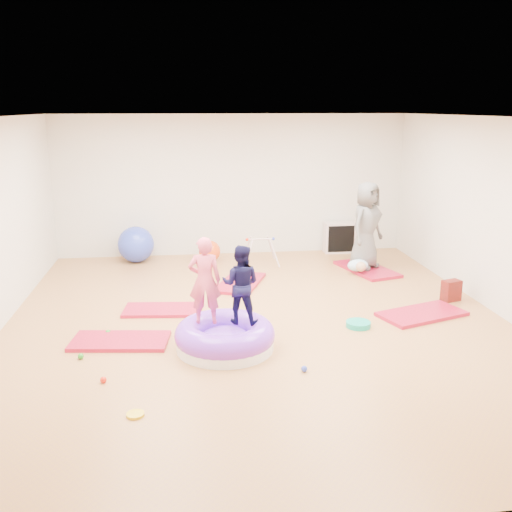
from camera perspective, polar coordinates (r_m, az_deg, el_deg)
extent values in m
cube|color=#AA7143|center=(7.99, 0.28, -6.80)|extent=(7.00, 8.00, 0.01)
cube|color=white|center=(7.44, 0.30, 13.70)|extent=(7.00, 8.00, 0.01)
cube|color=silver|center=(11.52, -2.36, 7.06)|extent=(7.00, 0.01, 2.80)
cube|color=silver|center=(3.83, 8.31, -9.01)|extent=(7.00, 0.01, 2.80)
cube|color=silver|center=(8.76, 23.65, 3.41)|extent=(0.01, 8.00, 2.80)
cube|color=#C1123D|center=(7.58, -13.43, -8.27)|extent=(1.29, 0.76, 0.05)
cube|color=#C1123D|center=(8.57, -9.29, -5.33)|extent=(1.19, 0.68, 0.05)
cube|color=#C1123D|center=(9.71, -1.59, -2.70)|extent=(1.02, 1.36, 0.05)
cube|color=#C1123D|center=(8.63, 16.25, -5.58)|extent=(1.38, 1.00, 0.05)
cube|color=#C1123D|center=(10.71, 11.02, -1.30)|extent=(0.99, 1.45, 0.05)
cylinder|color=white|center=(7.20, -3.11, -8.75)|extent=(1.21, 1.21, 0.14)
torus|color=#7D35E3|center=(7.15, -3.13, -7.81)|extent=(1.25, 1.25, 0.33)
ellipsoid|color=#7D35E3|center=(7.18, -3.12, -8.39)|extent=(0.66, 0.66, 0.30)
imported|color=#DE4D67|center=(7.02, -5.16, -2.06)|extent=(0.42, 0.29, 1.10)
imported|color=black|center=(7.02, -1.55, -2.46)|extent=(0.58, 0.51, 0.99)
imported|color=#585858|center=(10.54, 10.98, 3.03)|extent=(0.92, 0.88, 1.58)
ellipsoid|color=#ADD7F7|center=(10.41, 10.15, -0.93)|extent=(0.38, 0.25, 0.22)
sphere|color=tan|center=(10.25, 10.45, -1.05)|extent=(0.18, 0.18, 0.18)
sphere|color=#268D1F|center=(7.86, -14.58, -7.41)|extent=(0.07, 0.07, 0.07)
sphere|color=#268D1F|center=(7.24, -17.12, -9.56)|extent=(0.07, 0.07, 0.07)
sphere|color=blue|center=(6.64, 4.85, -11.18)|extent=(0.07, 0.07, 0.07)
sphere|color=#DDB403|center=(9.26, -1.45, -3.51)|extent=(0.07, 0.07, 0.07)
sphere|color=red|center=(6.59, -15.02, -11.88)|extent=(0.07, 0.07, 0.07)
sphere|color=#DDB403|center=(7.09, 1.28, -9.41)|extent=(0.07, 0.07, 0.07)
sphere|color=red|center=(8.11, -4.90, -6.25)|extent=(0.07, 0.07, 0.07)
sphere|color=blue|center=(7.12, -2.03, -9.28)|extent=(0.07, 0.07, 0.07)
sphere|color=blue|center=(11.26, -11.91, 1.14)|extent=(0.70, 0.70, 0.70)
sphere|color=#EA4915|center=(11.11, -4.66, 0.48)|extent=(0.42, 0.42, 0.42)
cylinder|color=beige|center=(10.59, -0.71, 0.20)|extent=(0.19, 0.20, 0.52)
cylinder|color=beige|center=(11.02, -0.97, 0.77)|extent=(0.19, 0.20, 0.52)
cylinder|color=beige|center=(10.66, 1.87, 0.28)|extent=(0.19, 0.20, 0.52)
cylinder|color=beige|center=(11.08, 1.51, 0.85)|extent=(0.19, 0.20, 0.52)
cylinder|color=beige|center=(10.78, 0.43, 1.70)|extent=(0.50, 0.03, 0.03)
sphere|color=red|center=(10.75, -0.90, 1.66)|extent=(0.06, 0.06, 0.06)
sphere|color=blue|center=(10.82, 1.75, 1.74)|extent=(0.06, 0.06, 0.06)
cube|color=beige|center=(11.90, 8.32, 1.86)|extent=(0.63, 0.31, 0.63)
cube|color=black|center=(11.77, 8.51, 1.70)|extent=(0.54, 0.02, 0.54)
cube|color=beige|center=(11.86, 8.38, 1.81)|extent=(0.02, 0.21, 0.56)
cube|color=beige|center=(11.86, 8.38, 1.81)|extent=(0.56, 0.21, 0.02)
cylinder|color=#11A48B|center=(8.00, 10.19, -6.73)|extent=(0.34, 0.34, 0.08)
cube|color=#9E1910|center=(9.37, 18.94, -3.29)|extent=(0.32, 0.25, 0.33)
cylinder|color=#DDB403|center=(5.91, -11.97, -15.24)|extent=(0.18, 0.18, 0.03)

